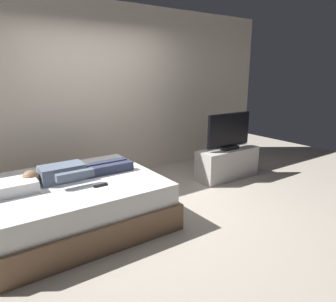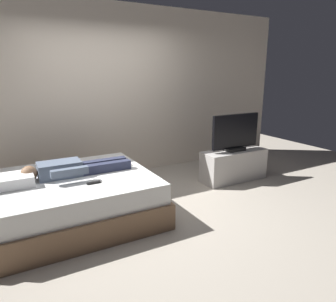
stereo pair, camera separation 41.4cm
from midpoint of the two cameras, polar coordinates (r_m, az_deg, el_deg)
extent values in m
plane|color=#ADA393|center=(3.97, -6.69, -11.43)|extent=(10.00, 10.00, 0.00)
cube|color=beige|center=(5.26, -12.03, 10.66)|extent=(6.40, 0.10, 2.80)
cube|color=brown|center=(3.84, -19.82, -10.71)|extent=(1.91, 1.63, 0.30)
cube|color=white|center=(3.74, -20.18, -6.96)|extent=(1.83, 1.55, 0.24)
cube|color=white|center=(3.59, -30.25, -5.92)|extent=(0.48, 0.34, 0.12)
cube|color=slate|center=(3.72, -22.25, -3.83)|extent=(0.48, 0.28, 0.18)
sphere|color=#936B4C|center=(3.67, -27.26, -4.63)|extent=(0.18, 0.18, 0.18)
cube|color=#2D334C|center=(3.79, -13.98, -3.34)|extent=(0.60, 0.11, 0.11)
cube|color=#2D334C|center=(3.94, -14.82, -2.73)|extent=(0.60, 0.11, 0.11)
cube|color=slate|center=(3.46, -20.28, -4.30)|extent=(0.40, 0.08, 0.08)
cube|color=black|center=(3.43, -15.93, -6.27)|extent=(0.15, 0.04, 0.02)
cube|color=#B7B2AD|center=(5.15, 8.74, -2.33)|extent=(1.10, 0.40, 0.50)
cube|color=black|center=(5.08, 8.86, 0.65)|extent=(0.32, 0.20, 0.05)
cube|color=black|center=(5.01, 9.00, 3.92)|extent=(0.88, 0.05, 0.54)
camera|label=1|loc=(0.21, -92.86, -0.75)|focal=32.65mm
camera|label=2|loc=(0.21, 87.14, 0.75)|focal=32.65mm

